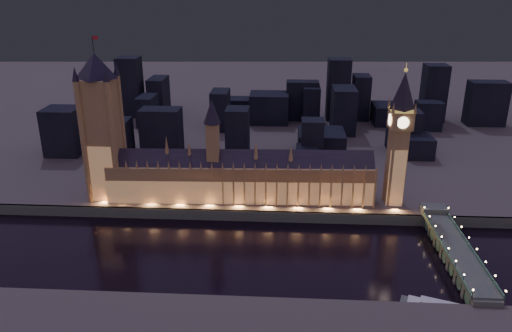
# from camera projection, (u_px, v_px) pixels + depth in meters

# --- Properties ---
(ground_plane) EXTENTS (2000.00, 2000.00, 0.00)m
(ground_plane) POSITION_uv_depth(u_px,v_px,m) (243.00, 249.00, 329.38)
(ground_plane) COLOR black
(ground_plane) RESTS_ON ground
(north_bank) EXTENTS (2000.00, 960.00, 8.00)m
(north_bank) POSITION_uv_depth(u_px,v_px,m) (270.00, 84.00, 812.90)
(north_bank) COLOR #4B4141
(north_bank) RESTS_ON ground
(embankment_wall) EXTENTS (2000.00, 2.50, 8.00)m
(embankment_wall) POSITION_uv_depth(u_px,v_px,m) (248.00, 216.00, 366.19)
(embankment_wall) COLOR #3F5651
(embankment_wall) RESTS_ON ground
(palace_of_westminster) EXTENTS (202.00, 27.22, 78.00)m
(palace_of_westminster) POSITION_uv_depth(u_px,v_px,m) (239.00, 177.00, 378.03)
(palace_of_westminster) COLOR #A07947
(palace_of_westminster) RESTS_ON north_bank
(victoria_tower) EXTENTS (31.68, 31.68, 122.11)m
(victoria_tower) POSITION_uv_depth(u_px,v_px,m) (102.00, 121.00, 368.80)
(victoria_tower) COLOR #A07947
(victoria_tower) RESTS_ON north_bank
(elizabeth_tower) EXTENTS (18.00, 18.00, 105.32)m
(elizabeth_tower) POSITION_uv_depth(u_px,v_px,m) (400.00, 128.00, 357.33)
(elizabeth_tower) COLOR #A07947
(elizabeth_tower) RESTS_ON north_bank
(westminster_bridge) EXTENTS (17.76, 113.00, 15.90)m
(westminster_bridge) POSITION_uv_depth(u_px,v_px,m) (454.00, 250.00, 316.52)
(westminster_bridge) COLOR #3F5651
(westminster_bridge) RESTS_ON ground
(river_boat) EXTENTS (45.11, 24.30, 4.50)m
(river_boat) POSITION_uv_depth(u_px,v_px,m) (442.00, 308.00, 268.45)
(river_boat) COLOR #3F5651
(river_boat) RESTS_ON ground
(city_backdrop) EXTENTS (487.10, 215.63, 71.47)m
(city_backdrop) POSITION_uv_depth(u_px,v_px,m) (292.00, 111.00, 547.60)
(city_backdrop) COLOR black
(city_backdrop) RESTS_ON north_bank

